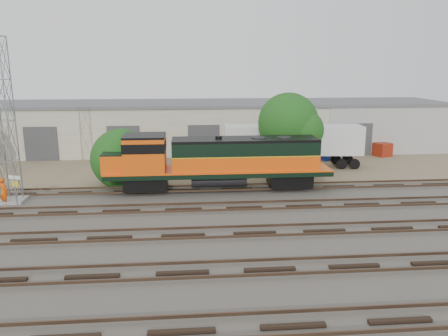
{
  "coord_description": "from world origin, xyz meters",
  "views": [
    {
      "loc": [
        0.33,
        -25.72,
        9.21
      ],
      "look_at": [
        2.87,
        4.0,
        2.2
      ],
      "focal_mm": 35.0,
      "sensor_mm": 36.0,
      "label": 1
    }
  ],
  "objects": [
    {
      "name": "locomotive",
      "position": [
        2.35,
        6.0,
        2.33
      ],
      "size": [
        16.82,
        2.95,
        4.04
      ],
      "color": "black",
      "rests_on": "tracks"
    },
    {
      "name": "signal_tower",
      "position": [
        -11.81,
        4.39,
        5.38
      ],
      "size": [
        1.63,
        1.63,
        11.07
      ],
      "rotation": [
        0.0,
        0.0,
        -0.13
      ],
      "color": "gray",
      "rests_on": "ground"
    },
    {
      "name": "dirt_strip",
      "position": [
        0.0,
        15.0,
        0.01
      ],
      "size": [
        80.0,
        16.0,
        0.02
      ],
      "primitive_type": "cube",
      "color": "#726047",
      "rests_on": "ground"
    },
    {
      "name": "tree_east",
      "position": [
        9.27,
        10.83,
        4.28
      ],
      "size": [
        5.45,
        5.19,
        7.01
      ],
      "color": "#382619",
      "rests_on": "ground"
    },
    {
      "name": "semi_trailer",
      "position": [
        10.33,
        13.29,
        2.44
      ],
      "size": [
        12.75,
        3.42,
        3.88
      ],
      "rotation": [
        0.0,
        0.0,
        -0.07
      ],
      "color": "silver",
      "rests_on": "ground"
    },
    {
      "name": "tracks",
      "position": [
        0.0,
        -3.0,
        0.08
      ],
      "size": [
        80.0,
        20.4,
        0.28
      ],
      "color": "black",
      "rests_on": "ground"
    },
    {
      "name": "sign_post",
      "position": [
        -10.9,
        2.72,
        1.61
      ],
      "size": [
        0.88,
        0.41,
        2.31
      ],
      "color": "gray",
      "rests_on": "ground"
    },
    {
      "name": "tree_mid",
      "position": [
        -4.59,
        8.06,
        1.97
      ],
      "size": [
        4.99,
        4.75,
        4.75
      ],
      "color": "#382619",
      "rests_on": "ground"
    },
    {
      "name": "warehouse",
      "position": [
        0.04,
        22.98,
        2.65
      ],
      "size": [
        58.4,
        10.4,
        5.3
      ],
      "color": "beige",
      "rests_on": "ground"
    },
    {
      "name": "worker",
      "position": [
        -12.11,
        3.75,
        0.95
      ],
      "size": [
        0.83,
        0.75,
        1.89
      ],
      "primitive_type": "imported",
      "rotation": [
        0.0,
        0.0,
        2.58
      ],
      "color": "#E1500C",
      "rests_on": "ground"
    },
    {
      "name": "dumpster_blue",
      "position": [
        14.27,
        16.33,
        0.75
      ],
      "size": [
        2.07,
        2.02,
        1.5
      ],
      "primitive_type": "cube",
      "rotation": [
        0.0,
        0.0,
        0.41
      ],
      "color": "#162D97",
      "rests_on": "ground"
    },
    {
      "name": "ground",
      "position": [
        0.0,
        0.0,
        0.0
      ],
      "size": [
        140.0,
        140.0,
        0.0
      ],
      "primitive_type": "plane",
      "color": "#47423A",
      "rests_on": "ground"
    },
    {
      "name": "dumpster_red",
      "position": [
        20.57,
        17.3,
        0.7
      ],
      "size": [
        1.9,
        1.84,
        1.4
      ],
      "primitive_type": "cube",
      "rotation": [
        0.0,
        0.0,
        0.36
      ],
      "color": "maroon",
      "rests_on": "ground"
    }
  ]
}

